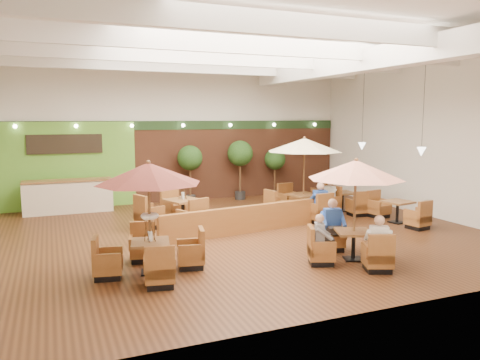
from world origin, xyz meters
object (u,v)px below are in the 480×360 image
table_2 (304,163)px  diner_2 (322,233)px  table_0 (149,197)px  table_1 (353,187)px  diner_1 (333,220)px  topiary_0 (190,160)px  topiary_2 (275,161)px  service_counter (68,196)px  diner_0 (378,237)px  diner_3 (319,199)px  diner_4 (329,193)px  topiary_1 (240,156)px  table_3 (174,211)px  table_4 (397,212)px  booth_divider (251,219)px  table_5 (336,203)px

table_2 → diner_2: (-2.23, -4.69, -1.12)m
table_0 → table_1: size_ratio=0.98×
table_1 → diner_1: (0.06, 0.89, -0.98)m
topiary_0 → diner_1: 7.99m
topiary_2 → diner_2: (-3.13, -8.68, -0.80)m
table_2 → diner_2: 5.31m
service_counter → table_1: table_1 is taller
service_counter → diner_0: bearing=-57.3°
diner_3 → diner_4: bearing=44.9°
topiary_1 → topiary_2: topiary_1 is taller
table_0 → table_1: bearing=0.6°
table_0 → diner_1: 4.73m
table_3 → table_4: 7.11m
table_0 → table_3: bearing=80.6°
service_counter → topiary_0: topiary_0 is taller
topiary_1 → diner_3: 5.15m
booth_divider → diner_0: size_ratio=7.18×
table_5 → topiary_1: 4.53m
table_1 → topiary_2: table_1 is taller
diner_0 → diner_2: size_ratio=1.12×
diner_0 → table_4: bearing=74.0°
table_0 → diner_0: bearing=-9.4°
table_5 → diner_2: 6.30m
table_5 → diner_0: bearing=-111.3°
table_2 → diner_0: size_ratio=3.40×
table_3 → topiary_1: topiary_1 is taller
table_2 → diner_0: 5.84m
table_5 → topiary_2: 3.90m
table_0 → table_1: table_0 is taller
table_1 → diner_4: size_ratio=3.30×
table_3 → table_4: table_3 is taller
table_1 → diner_3: size_ratio=2.94×
table_4 → topiary_2: bearing=94.3°
service_counter → diner_3: size_ratio=3.49×
table_4 → diner_4: (-1.34, 1.93, 0.40)m
topiary_0 → diner_3: size_ratio=2.65×
booth_divider → topiary_1: 5.76m
table_3 → diner_2: size_ratio=4.19×
booth_divider → table_4: (4.84, -0.65, -0.06)m
table_1 → table_3: 5.97m
table_3 → diner_0: bearing=-83.0°
diner_3 → table_5: bearing=40.7°
booth_divider → table_2: table_2 is taller
diner_0 → diner_3: (1.34, 4.57, 0.02)m
table_1 → diner_1: table_1 is taller
table_2 → table_5: 2.20m
diner_1 → diner_3: size_ratio=1.00×
table_3 → table_5: bearing=-20.2°
service_counter → topiary_1: (6.67, 0.20, 1.23)m
service_counter → table_5: 9.55m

